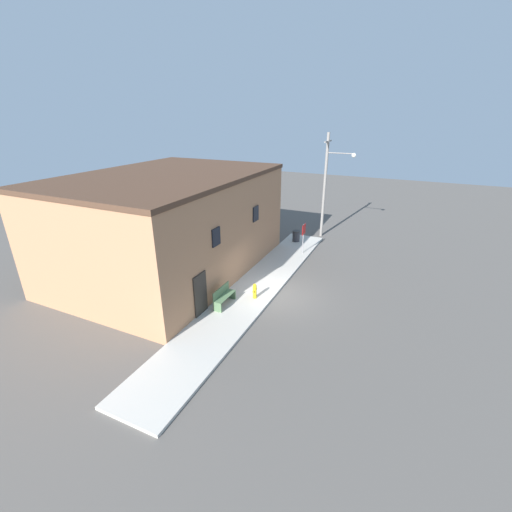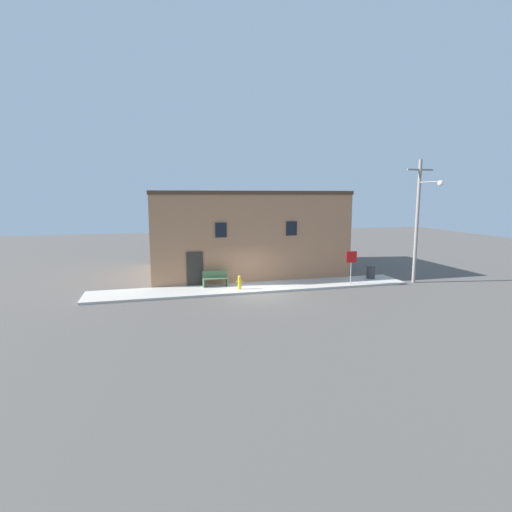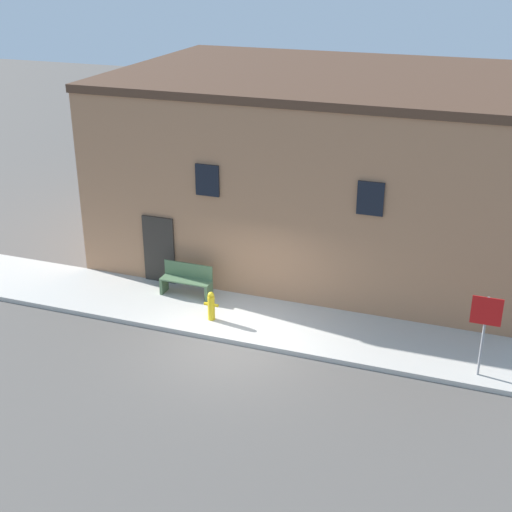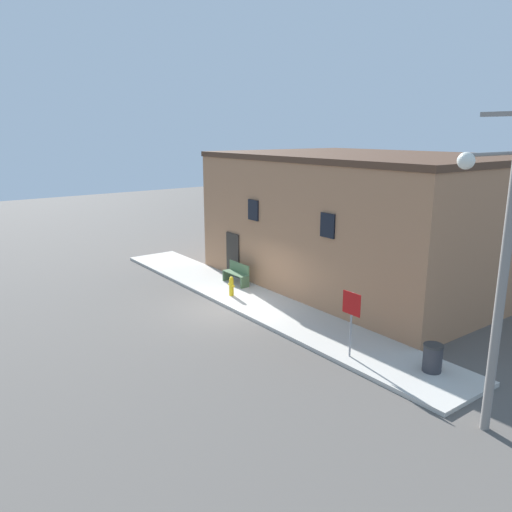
{
  "view_description": "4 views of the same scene",
  "coord_description": "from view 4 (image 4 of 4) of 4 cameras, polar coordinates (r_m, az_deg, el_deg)",
  "views": [
    {
      "loc": [
        -15.12,
        -5.77,
        9.04
      ],
      "look_at": [
        0.17,
        1.29,
        2.0
      ],
      "focal_mm": 24.0,
      "sensor_mm": 36.0,
      "label": 1
    },
    {
      "loc": [
        -5.82,
        -21.57,
        5.63
      ],
      "look_at": [
        0.17,
        1.29,
        2.0
      ],
      "focal_mm": 28.0,
      "sensor_mm": 36.0,
      "label": 2
    },
    {
      "loc": [
        5.99,
        -14.83,
        9.49
      ],
      "look_at": [
        0.17,
        1.29,
        2.0
      ],
      "focal_mm": 50.0,
      "sensor_mm": 36.0,
      "label": 3
    },
    {
      "loc": [
        15.66,
        -10.21,
        6.81
      ],
      "look_at": [
        0.17,
        1.29,
        2.0
      ],
      "focal_mm": 35.0,
      "sensor_mm": 36.0,
      "label": 4
    }
  ],
  "objects": [
    {
      "name": "utility_pole",
      "position": [
        11.87,
        26.3,
        0.3
      ],
      "size": [
        1.8,
        2.18,
        7.8
      ],
      "color": "gray",
      "rests_on": "ground"
    },
    {
      "name": "sidewalk",
      "position": [
        20.57,
        -0.28,
        -5.14
      ],
      "size": [
        19.36,
        2.58,
        0.13
      ],
      "color": "#BCB7AD",
      "rests_on": "ground"
    },
    {
      "name": "stop_sign",
      "position": [
        15.29,
        10.84,
        -6.29
      ],
      "size": [
        0.69,
        0.06,
        2.06
      ],
      "color": "gray",
      "rests_on": "sidewalk"
    },
    {
      "name": "fire_hydrant",
      "position": [
        20.92,
        -2.83,
        -3.44
      ],
      "size": [
        0.41,
        0.19,
        0.83
      ],
      "color": "gold",
      "rests_on": "sidewalk"
    },
    {
      "name": "bench",
      "position": [
        22.51,
        -2.21,
        -2.03
      ],
      "size": [
        1.51,
        0.44,
        0.95
      ],
      "color": "#4C6B47",
      "rests_on": "sidewalk"
    },
    {
      "name": "trash_bin",
      "position": [
        15.38,
        19.53,
        -10.91
      ],
      "size": [
        0.57,
        0.57,
        0.82
      ],
      "color": "#333338",
      "rests_on": "sidewalk"
    },
    {
      "name": "ground_plane",
      "position": [
        19.9,
        -3.3,
        -6.04
      ],
      "size": [
        80.0,
        80.0,
        0.0
      ],
      "primitive_type": "plane",
      "color": "#56514C"
    },
    {
      "name": "brick_building",
      "position": [
        23.34,
        12.27,
        4.14
      ],
      "size": [
        13.19,
        9.27,
        5.89
      ],
      "color": "#A87551",
      "rests_on": "ground"
    }
  ]
}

